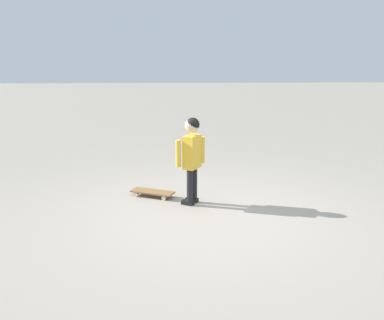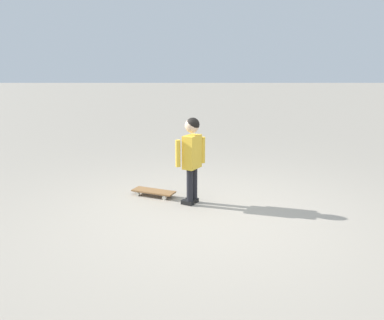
% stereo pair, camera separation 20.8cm
% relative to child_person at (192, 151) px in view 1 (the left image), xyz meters
% --- Properties ---
extents(ground_plane, '(50.00, 50.00, 0.00)m').
position_rel_child_person_xyz_m(ground_plane, '(0.50, 0.21, -0.66)').
color(ground_plane, '#9E9384').
extents(child_person, '(0.28, 0.35, 1.06)m').
position_rel_child_person_xyz_m(child_person, '(0.00, 0.00, 0.00)').
color(child_person, black).
rests_on(child_person, ground).
extents(skateboard, '(0.40, 0.59, 0.07)m').
position_rel_child_person_xyz_m(skateboard, '(-0.29, -0.49, -0.60)').
color(skateboard, olive).
rests_on(skateboard, ground).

